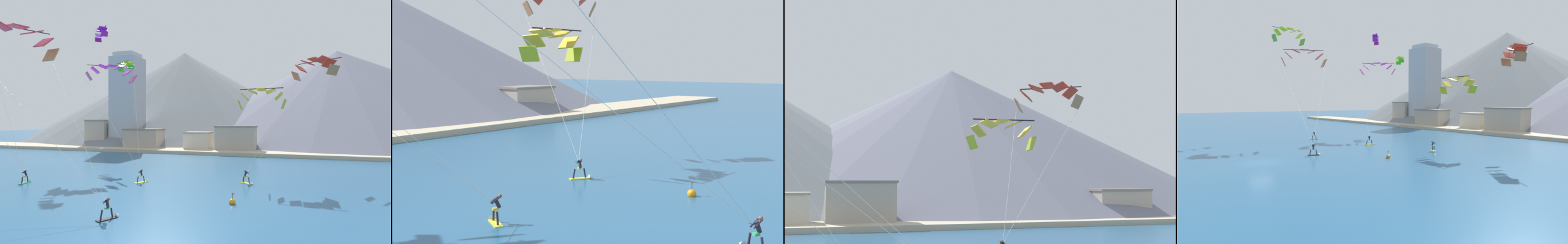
# 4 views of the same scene
# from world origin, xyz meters

# --- Properties ---
(kitesurfer_near_lead) EXTENTS (1.67, 1.30, 1.61)m
(kitesurfer_near_lead) POSITION_xyz_m (6.51, 22.15, 0.43)
(kitesurfer_near_lead) COLOR yellow
(kitesurfer_near_lead) RESTS_ON ground
(kitesurfer_mid_center) EXTENTS (1.12, 1.74, 1.65)m
(kitesurfer_mid_center) POSITION_xyz_m (-0.86, 7.28, 0.46)
(kitesurfer_mid_center) COLOR black
(kitesurfer_mid_center) RESTS_ON ground
(kitesurfer_far_left) EXTENTS (1.21, 1.71, 1.61)m
(kitesurfer_far_left) POSITION_xyz_m (-4.66, 19.32, 0.43)
(kitesurfer_far_left) COLOR yellow
(kitesurfer_far_left) RESTS_ON ground
(parafoil_kite_distant_high_outer) EXTENTS (5.70, 1.68, 2.47)m
(parafoil_kite_distant_high_outer) POSITION_xyz_m (7.62, 25.86, 9.79)
(parafoil_kite_distant_high_outer) COLOR #A0AD19
(race_marker_buoy) EXTENTS (0.56, 0.56, 1.02)m
(race_marker_buoy) POSITION_xyz_m (6.47, 13.72, 0.16)
(race_marker_buoy) COLOR orange
(race_marker_buoy) RESTS_ON ground
(shore_building_promenade_mid) EXTENTS (8.74, 6.30, 4.65)m
(shore_building_promenade_mid) POSITION_xyz_m (37.81, 57.64, 2.34)
(shore_building_promenade_mid) COLOR #A89E8E
(shore_building_promenade_mid) RESTS_ON ground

